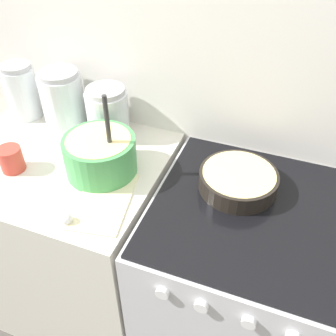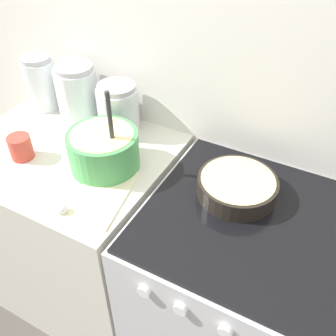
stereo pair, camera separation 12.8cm
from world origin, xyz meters
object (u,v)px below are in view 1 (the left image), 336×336
(baking_pan, at_px, (238,180))
(storage_jar_right, at_px, (108,115))
(tin_can, at_px, (11,159))
(storage_jar_left, at_px, (23,95))
(storage_jar_middle, at_px, (64,103))
(stove, at_px, (236,290))
(mixing_bowl, at_px, (100,153))

(baking_pan, bearing_deg, storage_jar_right, 166.07)
(storage_jar_right, height_order, tin_can, storage_jar_right)
(storage_jar_left, height_order, storage_jar_right, storage_jar_left)
(baking_pan, relative_size, storage_jar_middle, 1.11)
(stove, relative_size, baking_pan, 3.46)
(mixing_bowl, xyz_separation_m, storage_jar_right, (-0.09, 0.22, 0.01))
(storage_jar_middle, bearing_deg, storage_jar_right, 0.00)
(baking_pan, xyz_separation_m, tin_can, (-0.78, -0.19, 0.01))
(stove, height_order, storage_jar_left, storage_jar_left)
(storage_jar_middle, bearing_deg, stove, -14.98)
(tin_can, bearing_deg, storage_jar_right, 56.27)
(storage_jar_middle, distance_m, tin_can, 0.33)
(mixing_bowl, distance_m, storage_jar_right, 0.24)
(storage_jar_right, distance_m, tin_can, 0.40)
(baking_pan, xyz_separation_m, storage_jar_right, (-0.56, 0.14, 0.05))
(storage_jar_left, height_order, storage_jar_middle, storage_jar_middle)
(baking_pan, relative_size, storage_jar_left, 1.13)
(mixing_bowl, distance_m, baking_pan, 0.48)
(stove, bearing_deg, storage_jar_left, 167.85)
(stove, relative_size, storage_jar_middle, 3.84)
(storage_jar_middle, height_order, storage_jar_right, storage_jar_middle)
(storage_jar_middle, bearing_deg, tin_can, -92.92)
(mixing_bowl, relative_size, storage_jar_left, 1.34)
(stove, relative_size, storage_jar_left, 3.91)
(storage_jar_right, bearing_deg, stove, -19.45)
(baking_pan, bearing_deg, storage_jar_left, 171.80)
(mixing_bowl, xyz_separation_m, tin_can, (-0.30, -0.10, -0.03))
(baking_pan, bearing_deg, mixing_bowl, -170.00)
(baking_pan, distance_m, storage_jar_left, 0.97)
(baking_pan, xyz_separation_m, storage_jar_middle, (-0.76, 0.14, 0.07))
(storage_jar_left, relative_size, storage_jar_middle, 0.98)
(storage_jar_right, bearing_deg, baking_pan, -13.93)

